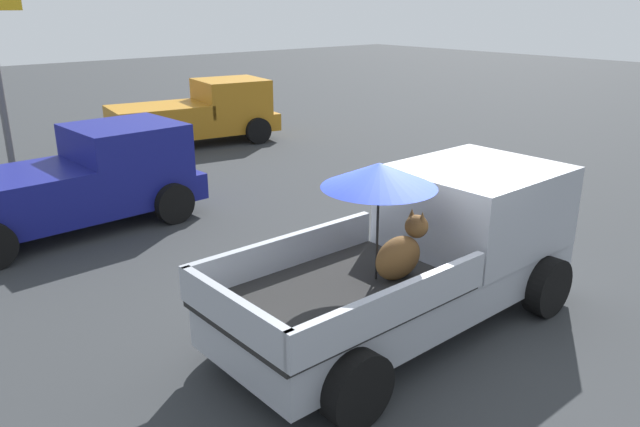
{
  "coord_description": "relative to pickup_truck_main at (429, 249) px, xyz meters",
  "views": [
    {
      "loc": [
        -5.33,
        -4.68,
        3.97
      ],
      "look_at": [
        0.07,
        1.69,
        1.1
      ],
      "focal_mm": 34.71,
      "sensor_mm": 36.0,
      "label": 1
    }
  ],
  "objects": [
    {
      "name": "ground_plane",
      "position": [
        -0.46,
        0.0,
        -0.98
      ],
      "size": [
        80.0,
        80.0,
        0.0
      ],
      "primitive_type": "plane",
      "color": "#2D3033"
    },
    {
      "name": "pickup_truck_red",
      "position": [
        -2.18,
        6.42,
        -0.1
      ],
      "size": [
        4.87,
        2.32,
        1.8
      ],
      "rotation": [
        0.0,
        0.0,
        0.04
      ],
      "color": "black",
      "rests_on": "ground"
    },
    {
      "name": "pickup_truck_far",
      "position": [
        3.2,
        11.34,
        -0.1
      ],
      "size": [
        5.03,
        2.77,
        1.8
      ],
      "rotation": [
        0.0,
        0.0,
        -0.16
      ],
      "color": "black",
      "rests_on": "ground"
    },
    {
      "name": "pickup_truck_main",
      "position": [
        0.0,
        0.0,
        0.0
      ],
      "size": [
        5.06,
        2.27,
        2.28
      ],
      "rotation": [
        0.0,
        0.0,
        0.01
      ],
      "color": "black",
      "rests_on": "ground"
    }
  ]
}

